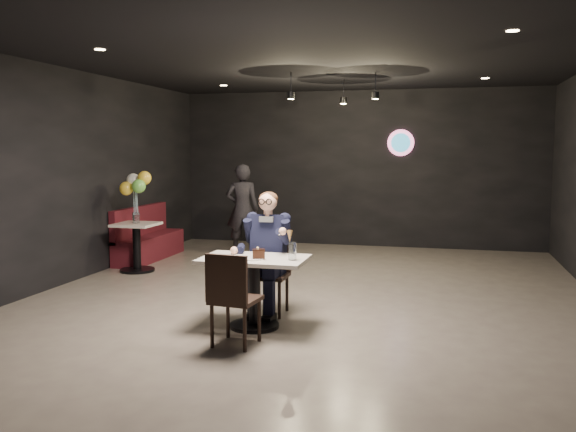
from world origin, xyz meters
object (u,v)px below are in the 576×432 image
(sundae_glass, at_px, (292,251))
(booth_bench, at_px, (149,233))
(seated_man, at_px, (269,252))
(balloon_vase, at_px, (136,218))
(main_table, at_px, (254,292))
(side_table, at_px, (137,247))
(passerby, at_px, (242,209))
(chair_near, at_px, (236,298))
(chair_far, at_px, (269,274))

(sundae_glass, xyz_separation_m, booth_bench, (-3.37, 3.44, -0.39))
(seated_man, xyz_separation_m, balloon_vase, (-2.65, 1.85, 0.11))
(main_table, xyz_separation_m, balloon_vase, (-2.65, 2.40, 0.46))
(side_table, bearing_deg, passerby, 60.90)
(main_table, relative_size, booth_bench, 0.61)
(seated_man, distance_m, booth_bench, 4.11)
(chair_near, xyz_separation_m, passerby, (-1.58, 4.91, 0.35))
(balloon_vase, bearing_deg, booth_bench, 106.70)
(passerby, bearing_deg, booth_bench, 20.42)
(side_table, bearing_deg, main_table, -42.14)
(chair_near, xyz_separation_m, side_table, (-2.65, 2.99, -0.08))
(booth_bench, xyz_separation_m, balloon_vase, (0.30, -1.00, 0.38))
(main_table, relative_size, side_table, 1.45)
(sundae_glass, xyz_separation_m, balloon_vase, (-3.07, 2.44, -0.01))
(main_table, bearing_deg, chair_far, 90.00)
(chair_far, height_order, passerby, passerby)
(sundae_glass, bearing_deg, main_table, 174.29)
(sundae_glass, xyz_separation_m, passerby, (-2.00, 4.36, -0.03))
(chair_near, xyz_separation_m, sundae_glass, (0.42, 0.55, 0.38))
(chair_far, bearing_deg, side_table, 145.11)
(chair_near, bearing_deg, chair_far, 96.29)
(booth_bench, height_order, passerby, passerby)
(seated_man, relative_size, passerby, 0.89)
(main_table, distance_m, balloon_vase, 3.60)
(booth_bench, bearing_deg, passerby, 33.97)
(side_table, relative_size, balloon_vase, 4.69)
(passerby, bearing_deg, main_table, 96.53)
(main_table, xyz_separation_m, passerby, (-1.58, 4.32, 0.43))
(main_table, height_order, chair_near, chair_near)
(sundae_glass, height_order, side_table, sundae_glass)
(side_table, bearing_deg, sundae_glass, -38.45)
(main_table, xyz_separation_m, sundae_glass, (0.42, -0.04, 0.47))
(booth_bench, height_order, side_table, booth_bench)
(main_table, distance_m, passerby, 4.62)
(booth_bench, relative_size, side_table, 2.39)
(chair_near, bearing_deg, booth_bench, 132.78)
(chair_far, height_order, balloon_vase, chair_far)
(sundae_glass, relative_size, balloon_vase, 1.12)
(chair_near, height_order, balloon_vase, chair_near)
(seated_man, relative_size, balloon_vase, 8.89)
(seated_man, bearing_deg, chair_far, 0.00)
(seated_man, bearing_deg, booth_bench, 136.01)
(sundae_glass, distance_m, passerby, 4.80)
(chair_near, xyz_separation_m, balloon_vase, (-2.65, 2.99, 0.37))
(main_table, height_order, sundae_glass, sundae_glass)
(seated_man, distance_m, side_table, 3.25)
(main_table, xyz_separation_m, seated_man, (0.00, 0.55, 0.34))
(balloon_vase, bearing_deg, main_table, -42.14)
(booth_bench, relative_size, balloon_vase, 11.20)
(main_table, height_order, seated_man, seated_man)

